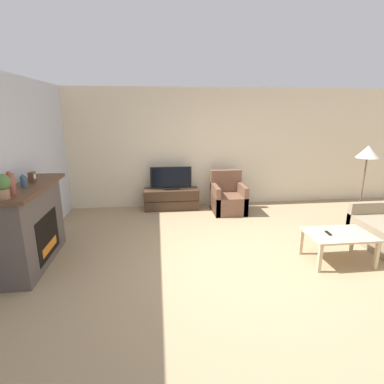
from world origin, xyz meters
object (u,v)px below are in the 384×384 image
(mantel_vase_centre_left, at_px, (24,181))
(mantel_clock, at_px, (32,177))
(fireplace, at_px, (33,225))
(tv, at_px, (171,179))
(mantel_vase_left, at_px, (10,184))
(remote, at_px, (328,233))
(armchair, at_px, (228,199))
(coffee_table, at_px, (339,237))
(tv_stand, at_px, (171,199))
(potted_plant, at_px, (2,185))
(floor_lamp, at_px, (367,156))

(mantel_vase_centre_left, bearing_deg, mantel_clock, 89.85)
(fireplace, relative_size, mantel_clock, 10.80)
(mantel_vase_centre_left, relative_size, tv, 0.19)
(mantel_vase_left, bearing_deg, remote, 0.67)
(mantel_vase_centre_left, xyz_separation_m, remote, (4.26, -0.31, -0.82))
(armchair, xyz_separation_m, coffee_table, (1.09, -2.45, 0.09))
(mantel_vase_centre_left, distance_m, mantel_clock, 0.28)
(tv_stand, height_order, remote, tv_stand)
(mantel_clock, xyz_separation_m, tv_stand, (2.08, 2.19, -1.04))
(potted_plant, bearing_deg, remote, 3.39)
(mantel_clock, distance_m, tv_stand, 3.19)
(remote, bearing_deg, mantel_vase_centre_left, 178.66)
(tv_stand, xyz_separation_m, coffee_table, (2.34, -2.80, 0.15))
(potted_plant, xyz_separation_m, armchair, (3.33, 2.69, -1.07))
(tv_stand, bearing_deg, remote, -52.04)
(mantel_vase_left, height_order, floor_lamp, floor_lamp)
(mantel_clock, bearing_deg, mantel_vase_centre_left, -90.15)
(mantel_vase_left, relative_size, mantel_vase_centre_left, 1.66)
(mantel_vase_left, bearing_deg, tv, 53.66)
(mantel_vase_centre_left, xyz_separation_m, floor_lamp, (5.57, 0.84, 0.12))
(floor_lamp, bearing_deg, tv, 154.98)
(tv_stand, height_order, tv, tv)
(mantel_vase_left, bearing_deg, coffee_table, 0.50)
(armchair, relative_size, coffee_table, 0.95)
(mantel_clock, height_order, floor_lamp, floor_lamp)
(remote, bearing_deg, coffee_table, -0.95)
(remote, bearing_deg, potted_plant, -173.72)
(tv_stand, relative_size, tv, 1.33)
(mantel_clock, relative_size, tv_stand, 0.12)
(tv_stand, relative_size, remote, 8.16)
(armchair, bearing_deg, coffee_table, -66.08)
(fireplace, relative_size, tv, 1.74)
(mantel_vase_centre_left, relative_size, coffee_table, 0.19)
(mantel_vase_centre_left, distance_m, coffee_table, 4.52)
(mantel_vase_centre_left, height_order, tv, mantel_vase_centre_left)
(mantel_vase_left, distance_m, coffee_table, 4.52)
(potted_plant, bearing_deg, mantel_clock, 89.95)
(tv_stand, bearing_deg, mantel_vase_left, -126.32)
(mantel_vase_left, relative_size, tv, 0.32)
(potted_plant, distance_m, coffee_table, 4.53)
(tv_stand, height_order, floor_lamp, floor_lamp)
(fireplace, height_order, potted_plant, potted_plant)
(fireplace, distance_m, potted_plant, 1.02)
(mantel_clock, height_order, coffee_table, mantel_clock)
(potted_plant, relative_size, tv, 0.32)
(tv, bearing_deg, mantel_vase_left, -126.34)
(mantel_clock, relative_size, coffee_table, 0.16)
(armchair, distance_m, remote, 2.62)
(fireplace, relative_size, armchair, 1.81)
(mantel_clock, distance_m, remote, 4.37)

